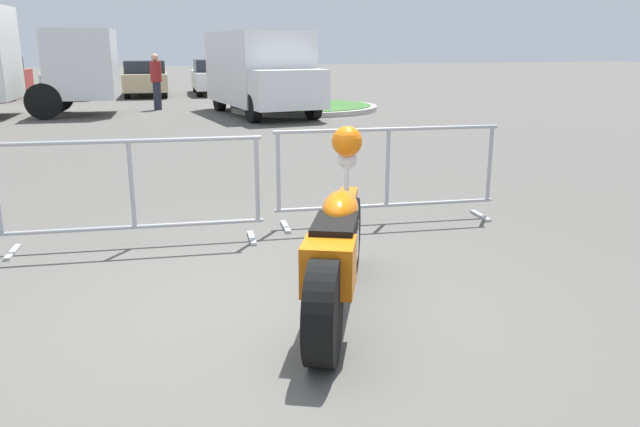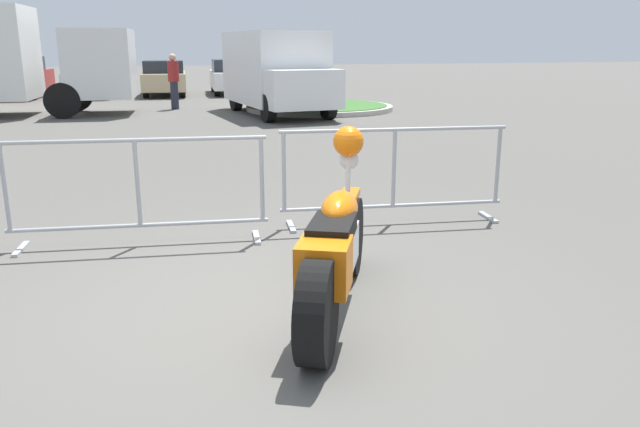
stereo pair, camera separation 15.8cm
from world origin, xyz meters
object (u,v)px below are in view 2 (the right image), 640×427
pedestrian (174,79)px  crowd_barrier_near (138,190)px  motorcycle (336,248)px  parked_car_red (18,77)px  parked_car_silver (93,78)px  delivery_van (276,70)px  parked_car_white (232,76)px  crowd_barrier_far (394,174)px  parked_car_tan (164,78)px

pedestrian → crowd_barrier_near: bearing=-85.0°
motorcycle → crowd_barrier_near: (-1.36, 2.08, 0.06)m
parked_car_red → parked_car_silver: size_ratio=1.06×
delivery_van → parked_car_white: 8.26m
crowd_barrier_far → crowd_barrier_near: bearing=180.0°
parked_car_tan → parked_car_white: parked_car_white is taller
parked_car_silver → delivery_van: bearing=-142.7°
delivery_van → parked_car_red: bearing=-142.4°
pedestrian → parked_car_tan: bearing=100.1°
crowd_barrier_far → parked_car_silver: (-4.04, 20.05, 0.17)m
parked_car_white → pedestrian: 6.54m
parked_car_red → parked_car_white: parked_car_red is taller
delivery_van → pedestrian: size_ratio=3.05×
motorcycle → parked_car_red: parked_car_red is taller
delivery_van → parked_car_silver: bearing=-152.6°
motorcycle → crowd_barrier_far: size_ratio=0.85×
motorcycle → delivery_van: (2.71, 13.71, 0.75)m
parked_car_red → parked_car_tan: bearing=-91.3°
parked_car_white → pedestrian: size_ratio=2.48×
parked_car_silver → parked_car_white: parked_car_silver is taller
crowd_barrier_near → parked_car_red: size_ratio=0.55×
parked_car_white → crowd_barrier_far: bearing=-179.3°
crowd_barrier_far → parked_car_silver: parked_car_silver is taller
parked_car_white → parked_car_silver: bearing=92.8°
motorcycle → parked_car_silver: parked_car_silver is taller
delivery_van → parked_car_white: (0.02, 8.24, -0.54)m
delivery_van → pedestrian: delivery_van is taller
parked_car_silver → parked_car_red: bearing=87.8°
crowd_barrier_near → pedestrian: bearing=84.5°
motorcycle → crowd_barrier_far: (1.36, 2.08, 0.06)m
delivery_van → crowd_barrier_far: bearing=-11.9°
crowd_barrier_near → crowd_barrier_far: size_ratio=1.00×
crowd_barrier_near → pedestrian: (1.34, 13.94, 0.36)m
parked_car_red → pedestrian: 8.38m
crowd_barrier_near → parked_car_silver: (-1.33, 20.05, 0.17)m
parked_car_silver → parked_car_white: (5.41, -0.18, -0.02)m
crowd_barrier_near → motorcycle: bearing=-56.9°
crowd_barrier_far → motorcycle: bearing=-123.1°
parked_car_red → crowd_barrier_near: bearing=-164.2°
motorcycle → crowd_barrier_near: bearing=59.3°
parked_car_tan → pedestrian: size_ratio=2.44×
parked_car_silver → pedestrian: (2.67, -6.11, 0.19)m
motorcycle → pedestrian: size_ratio=1.27×
parked_car_red → pedestrian: pedestrian is taller
delivery_van → parked_car_red: delivery_van is taller
parked_car_tan → parked_car_white: size_ratio=0.98×
parked_car_silver → parked_car_tan: (2.71, -0.23, -0.04)m
motorcycle → parked_car_silver: size_ratio=0.49×
motorcycle → crowd_barrier_near: size_ratio=0.85×
crowd_barrier_near → parked_car_silver: 20.09m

